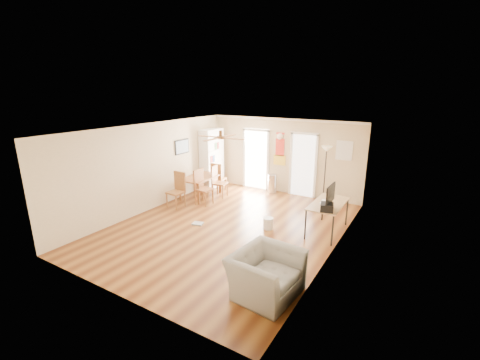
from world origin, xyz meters
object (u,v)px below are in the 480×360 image
Objects in this scene: dining_chair_near at (176,190)px; trash_can at (272,184)px; dining_table at (201,187)px; dining_chair_right_b at (204,187)px; bookshelf at (212,158)px; dining_chair_far at (219,177)px; printer at (327,207)px; dining_chair_right_a at (220,182)px; armchair at (266,274)px; computer_desk at (327,217)px; torchiere_lamp at (325,175)px; wastebasket_a at (268,223)px.

dining_chair_near is 1.63× the size of trash_can.
dining_chair_right_b is at bearing -43.74° from dining_table.
bookshelf is 3.23× the size of trash_can.
dining_chair_far reaches higher than dining_table.
dining_chair_right_b is at bearing 157.15° from printer.
bookshelf is 2.07× the size of dining_chair_far.
dining_chair_right_a is 1.01× the size of dining_chair_far.
printer is at bearing 150.62° from dining_chair_far.
dining_chair_right_a reaches higher than dining_chair_far.
dining_table is 1.18× the size of armchair.
dining_chair_right_b is 1.06× the size of dining_chair_far.
computer_desk is (4.85, -1.72, -0.68)m from bookshelf.
bookshelf is at bearing 29.05° from dining_chair_right_b.
dining_chair_far is 0.57× the size of torchiere_lamp.
dining_chair_near is 2.03m from dining_chair_far.
torchiere_lamp is 2.97m from wastebasket_a.
dining_chair_near is at bearing 150.65° from dining_chair_right_a.
dining_chair_right_b is at bearing 55.88° from armchair.
dining_table reaches higher than trash_can.
torchiere_lamp is (3.76, 2.84, 0.37)m from dining_chair_near.
computer_desk is at bearing -40.23° from trash_can.
dining_chair_far is 4.52m from computer_desk.
printer is at bearing -42.63° from bookshelf.
dining_chair_right_a is 5.50m from armchair.
dining_chair_right_a is 3.44m from torchiere_lamp.
printer is (4.96, -2.27, -0.20)m from bookshelf.
trash_can is (1.89, 1.64, -0.02)m from dining_table.
armchair is (-0.30, -2.57, -0.48)m from printer.
wastebasket_a is at bearing -103.08° from dining_chair_right_b.
computer_desk is at bearing -37.65° from bookshelf.
dining_chair_far is at bearing 48.35° from armchair.
dining_chair_near reaches higher than dining_chair_right_a.
dining_chair_right_a reaches higher than dining_table.
dining_table is 1.36× the size of dining_chair_far.
dining_chair_near reaches higher than dining_table.
dining_chair_far is (-0.37, 1.36, -0.03)m from dining_chair_right_b.
printer is 1.13× the size of wastebasket_a.
wastebasket_a is (-0.60, -2.80, -0.76)m from torchiere_lamp.
torchiere_lamp is 6.03× the size of wastebasket_a.
wastebasket_a is at bearing -102.14° from torchiere_lamp.
computer_desk is 4.29× the size of printer.
dining_table is 0.77× the size of torchiere_lamp.
dining_chair_right_b is (0.55, -0.53, 0.20)m from dining_table.
dining_chair_far is 3.57m from wastebasket_a.
wastebasket_a is at bearing -51.84° from bookshelf.
torchiere_lamp is at bearing -76.50° from dining_chair_right_a.
dining_chair_right_a is 0.72× the size of computer_desk.
armchair reaches higher than trash_can.
trash_can is 1.95× the size of printer.
torchiere_lamp reaches higher than trash_can.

